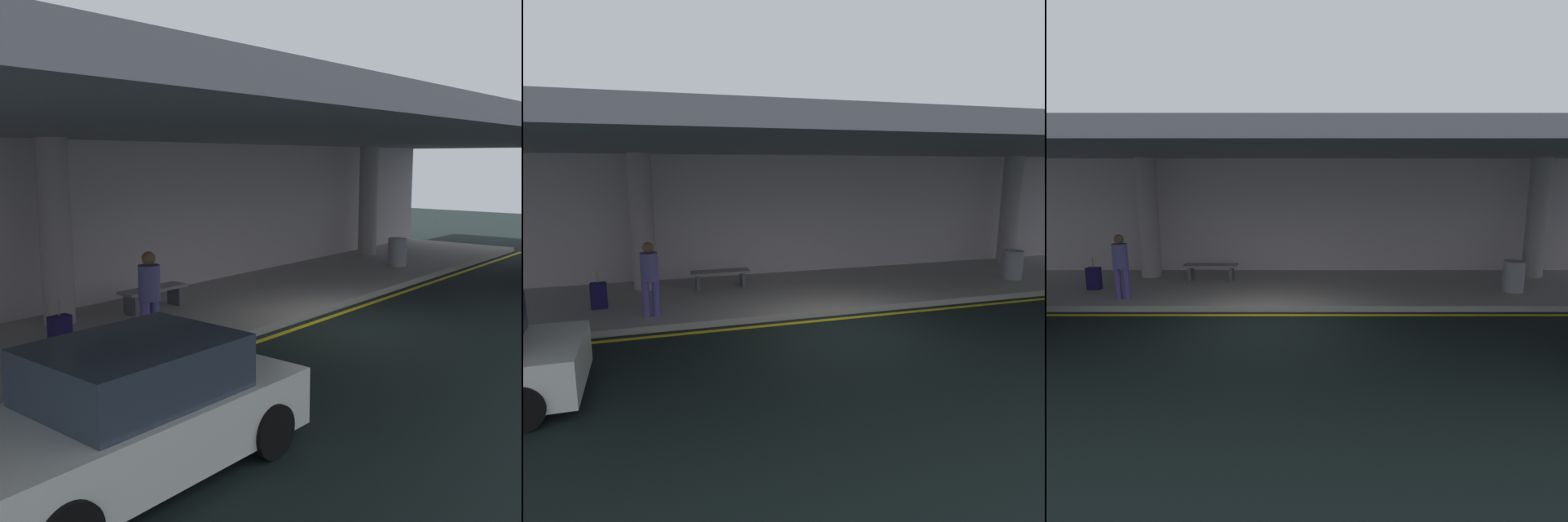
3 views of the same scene
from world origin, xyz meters
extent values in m
plane|color=black|center=(0.00, 0.00, 0.00)|extent=(60.00, 60.00, 0.00)
cube|color=gray|center=(0.00, 3.10, 0.07)|extent=(26.00, 4.20, 0.15)
cube|color=yellow|center=(0.00, 0.75, 0.00)|extent=(26.00, 0.14, 0.01)
cylinder|color=#9A8F92|center=(-4.00, 4.31, 1.97)|extent=(0.62, 0.62, 3.65)
cylinder|color=gray|center=(8.00, 4.31, 1.97)|extent=(0.62, 0.62, 3.65)
cube|color=slate|center=(0.00, 2.60, 3.95)|extent=(28.00, 13.20, 0.30)
cube|color=#B8AEB3|center=(0.00, 5.35, 1.90)|extent=(26.00, 0.30, 3.80)
cylinder|color=black|center=(-5.59, -0.67, 0.32)|extent=(0.64, 0.22, 0.64)
cylinder|color=#584498|center=(-3.99, 1.70, 0.56)|extent=(0.16, 0.16, 0.82)
cylinder|color=#4C459B|center=(-3.77, 1.70, 0.56)|extent=(0.16, 0.16, 0.82)
cylinder|color=#524D92|center=(-3.88, 1.70, 1.28)|extent=(0.38, 0.38, 0.62)
sphere|color=brown|center=(-3.88, 1.70, 1.71)|extent=(0.24, 0.24, 0.24)
cube|color=#161144|center=(-5.06, 2.66, 0.46)|extent=(0.36, 0.22, 0.62)
cylinder|color=slate|center=(-5.06, 2.66, 0.91)|extent=(0.02, 0.02, 0.28)
cube|color=slate|center=(-2.01, 3.77, 0.60)|extent=(1.60, 0.50, 0.06)
cube|color=#4C4C51|center=(-2.63, 3.77, 0.36)|extent=(0.10, 0.40, 0.42)
cube|color=#4C4C51|center=(-1.39, 3.77, 0.36)|extent=(0.10, 0.40, 0.42)
cylinder|color=gray|center=(6.57, 2.42, 0.57)|extent=(0.56, 0.56, 0.85)
camera|label=1|loc=(-11.00, -6.70, 3.40)|focal=44.05mm
camera|label=2|loc=(-3.86, -8.70, 3.40)|focal=32.02mm
camera|label=3|loc=(0.91, -9.85, 3.40)|focal=31.67mm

